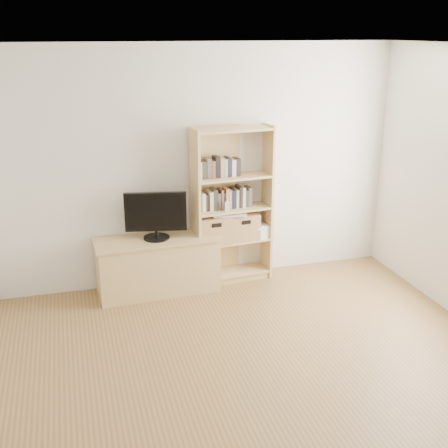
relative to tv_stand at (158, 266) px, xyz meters
name	(u,v)px	position (x,y,z in m)	size (l,w,h in m)	color
floor	(275,409)	(0.51, -2.26, -0.29)	(4.50, 5.00, 0.01)	brown
back_wall	(197,167)	(0.51, 0.24, 1.01)	(4.50, 0.02, 2.60)	silver
ceiling	(288,49)	(0.51, -2.26, 2.31)	(4.50, 5.00, 0.01)	white
tv_stand	(158,266)	(0.00, 0.00, 0.00)	(1.28, 0.48, 0.59)	tan
bookshelf	(232,206)	(0.86, 0.08, 0.58)	(0.87, 0.31, 1.75)	tan
television	(156,216)	(0.00, 0.00, 0.57)	(0.65, 0.05, 0.51)	black
books_row_mid	(231,198)	(0.86, 0.10, 0.66)	(0.74, 0.14, 0.20)	black
books_row_upper	(215,168)	(0.67, 0.09, 1.02)	(0.37, 0.14, 0.20)	black
baby_monitor	(227,207)	(0.77, -0.02, 0.61)	(0.05, 0.03, 0.10)	white
basket_left	(212,229)	(0.63, 0.06, 0.34)	(0.37, 0.30, 0.30)	olive
basket_right	(241,226)	(0.97, 0.09, 0.34)	(0.35, 0.29, 0.29)	olive
laptop	(229,213)	(0.82, 0.06, 0.51)	(0.36, 0.25, 0.03)	silver
magazine_stack	(257,231)	(1.16, 0.11, 0.25)	(0.19, 0.27, 0.12)	silver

